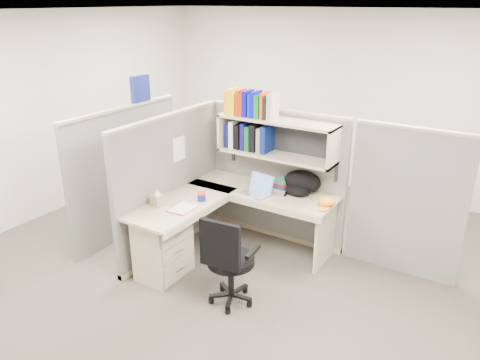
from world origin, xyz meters
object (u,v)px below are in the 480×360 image
Objects in this scene: desk at (190,233)px; snack_canister at (202,197)px; task_chair at (229,274)px; laptop at (255,185)px; backpack at (300,183)px.

desk is 0.41m from snack_canister.
task_chair is at bearing -37.82° from snack_canister.
laptop is 0.73× the size of backpack.
backpack reaches higher than desk.
laptop is at bearing 59.45° from desk.
backpack is 1.13m from snack_canister.
laptop is 0.62m from snack_canister.
task_chair is (-0.10, -1.32, -0.52)m from backpack.
task_chair is at bearing -63.89° from laptop.
snack_canister is 1.02m from task_chair.
task_chair is at bearing -91.69° from backpack.
desk is 3.99× the size of backpack.
backpack is 1.43m from task_chair.
laptop is 0.33× the size of task_chair.
desk is at bearing -126.96° from backpack.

